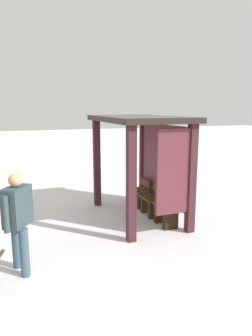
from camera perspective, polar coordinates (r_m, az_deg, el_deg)
The scene contains 6 objects.
ground_plane at distance 7.46m, azimuth 2.22°, elevation -9.01°, with size 60.00×60.00×0.00m, color white.
bus_shelter at distance 7.04m, azimuth 4.11°, elevation 4.25°, with size 2.78×1.68×2.38m.
bench_left_inside at distance 8.14m, azimuth 2.69°, elevation -5.06°, with size 0.62×0.34×0.73m.
bench_center_inside at distance 7.51m, azimuth 4.91°, elevation -6.53°, with size 0.62×0.42×0.73m.
bench_right_inside at distance 6.89m, azimuth 7.53°, elevation -8.06°, with size 0.62×0.38×0.76m.
person_walking at distance 5.06m, azimuth -19.44°, elevation -8.26°, with size 0.59×0.48×1.61m.
Camera 1 is at (6.43, -2.75, 2.57)m, focal length 32.81 mm.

